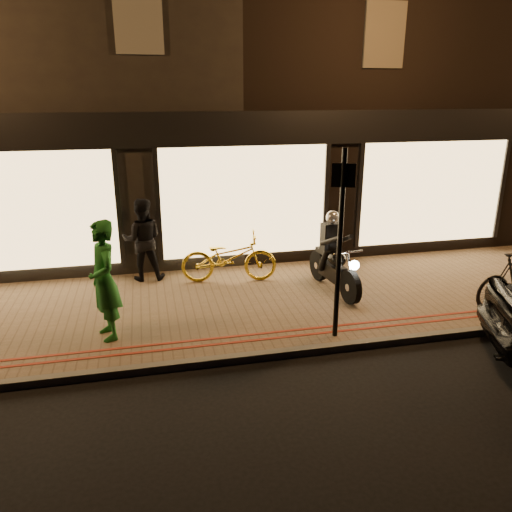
{
  "coord_description": "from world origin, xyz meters",
  "views": [
    {
      "loc": [
        -2.09,
        -6.48,
        3.89
      ],
      "look_at": [
        -0.25,
        1.73,
        1.1
      ],
      "focal_mm": 35.0,
      "sensor_mm": 36.0,
      "label": 1
    }
  ],
  "objects_px": {
    "bicycle_gold": "(229,257)",
    "sign_post": "(340,236)",
    "person_green": "(104,281)",
    "motorcycle": "(333,261)"
  },
  "relations": [
    {
      "from": "bicycle_gold",
      "to": "sign_post",
      "type": "bearing_deg",
      "value": -147.73
    },
    {
      "from": "person_green",
      "to": "bicycle_gold",
      "type": "bearing_deg",
      "value": 112.24
    },
    {
      "from": "motorcycle",
      "to": "person_green",
      "type": "relative_size",
      "value": 1.01
    },
    {
      "from": "motorcycle",
      "to": "sign_post",
      "type": "relative_size",
      "value": 0.65
    },
    {
      "from": "sign_post",
      "to": "bicycle_gold",
      "type": "bearing_deg",
      "value": 114.29
    },
    {
      "from": "motorcycle",
      "to": "bicycle_gold",
      "type": "relative_size",
      "value": 0.99
    },
    {
      "from": "sign_post",
      "to": "person_green",
      "type": "bearing_deg",
      "value": 167.88
    },
    {
      "from": "motorcycle",
      "to": "bicycle_gold",
      "type": "xyz_separation_m",
      "value": [
        -1.92,
        0.95,
        -0.1
      ]
    },
    {
      "from": "sign_post",
      "to": "person_green",
      "type": "relative_size",
      "value": 1.56
    },
    {
      "from": "sign_post",
      "to": "bicycle_gold",
      "type": "xyz_separation_m",
      "value": [
        -1.26,
        2.79,
        -1.16
      ]
    }
  ]
}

